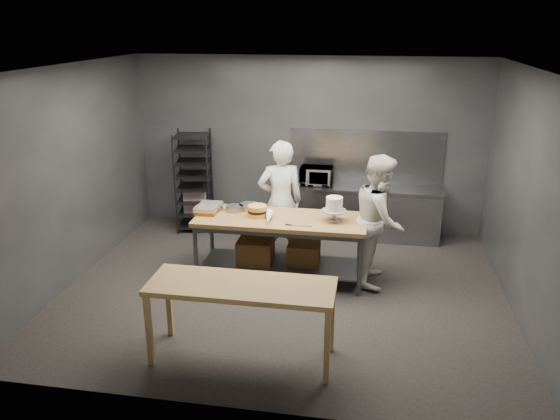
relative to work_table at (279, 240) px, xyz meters
name	(u,v)px	position (x,y,z in m)	size (l,w,h in m)	color
ground	(284,290)	(0.14, -0.40, -0.57)	(6.00, 6.00, 0.00)	black
back_wall	(308,145)	(0.14, 2.10, 0.93)	(6.00, 0.04, 3.00)	#4C4F54
work_table	(279,240)	(0.00, 0.00, 0.00)	(2.40, 0.90, 0.92)	brown
near_counter	(241,291)	(-0.05, -2.05, 0.24)	(2.00, 0.70, 0.90)	olive
back_counter	(362,212)	(1.14, 1.78, -0.12)	(2.60, 0.60, 0.90)	slate
splashback_panel	(366,156)	(1.14, 2.08, 0.78)	(2.60, 0.02, 0.90)	slate
speed_rack	(194,182)	(-1.81, 1.70, 0.28)	(0.71, 0.75, 1.75)	black
chef_behind	(280,201)	(-0.09, 0.65, 0.37)	(0.69, 0.45, 1.88)	white
chef_right	(380,220)	(1.40, 0.13, 0.35)	(0.90, 0.70, 1.85)	silver
microwave	(316,176)	(0.34, 1.78, 0.48)	(0.54, 0.37, 0.30)	black
frosted_cake_stand	(334,206)	(0.78, -0.01, 0.56)	(0.34, 0.34, 0.34)	#A69A84
layer_cake	(257,211)	(-0.31, -0.01, 0.43)	(0.27, 0.27, 0.16)	#EEBD4B
cake_pans	(234,207)	(-0.70, 0.21, 0.39)	(0.78, 0.40, 0.07)	gray
piping_bag	(269,217)	(-0.11, -0.19, 0.41)	(0.12, 0.12, 0.38)	white
offset_spatula	(295,225)	(0.27, -0.29, 0.35)	(0.37, 0.02, 0.02)	slate
pastry_clamshells	(209,208)	(-1.04, 0.05, 0.40)	(0.33, 0.43, 0.11)	#97661E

